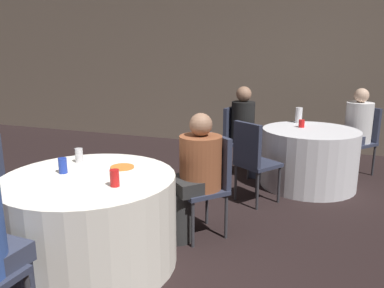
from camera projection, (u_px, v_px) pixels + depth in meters
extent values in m
plane|color=black|center=(95.00, 252.00, 3.16)|extent=(16.00, 16.00, 0.00)
cube|color=#7A6B5B|center=(228.00, 67.00, 6.71)|extent=(16.00, 0.06, 2.80)
cylinder|color=white|center=(92.00, 220.00, 2.93)|extent=(1.33, 1.33, 0.72)
cylinder|color=silver|center=(309.00, 158.00, 4.69)|extent=(1.17, 1.17, 0.72)
cube|color=#2D3347|center=(1.00, 192.00, 3.30)|extent=(0.43, 0.43, 0.04)
cylinder|color=#333338|center=(33.00, 213.00, 3.44)|extent=(0.03, 0.03, 0.42)
cylinder|color=#333338|center=(1.00, 228.00, 3.14)|extent=(0.03, 0.03, 0.42)
cylinder|color=#333338|center=(7.00, 207.00, 3.57)|extent=(0.03, 0.03, 0.42)
cube|color=#2D3347|center=(200.00, 190.00, 3.37)|extent=(0.56, 0.56, 0.04)
cube|color=#2D3347|center=(218.00, 160.00, 3.39)|extent=(0.32, 0.29, 0.46)
cylinder|color=#333338|center=(193.00, 225.00, 3.20)|extent=(0.03, 0.03, 0.42)
cylinder|color=#333338|center=(176.00, 210.00, 3.49)|extent=(0.03, 0.03, 0.42)
cylinder|color=#333338|center=(226.00, 217.00, 3.36)|extent=(0.03, 0.03, 0.42)
cylinder|color=#333338|center=(207.00, 204.00, 3.65)|extent=(0.03, 0.03, 0.42)
cube|color=#2D3347|center=(242.00, 143.00, 5.13)|extent=(0.47, 0.47, 0.04)
cube|color=#2D3347|center=(231.00, 124.00, 5.16)|extent=(0.12, 0.38, 0.46)
cylinder|color=#333338|center=(258.00, 158.00, 5.24)|extent=(0.03, 0.03, 0.42)
cylinder|color=#333338|center=(248.00, 164.00, 4.95)|extent=(0.03, 0.03, 0.42)
cylinder|color=#333338|center=(236.00, 155.00, 5.41)|extent=(0.03, 0.03, 0.42)
cylinder|color=#333338|center=(225.00, 160.00, 5.13)|extent=(0.03, 0.03, 0.42)
cube|color=#2D3347|center=(258.00, 164.00, 4.15)|extent=(0.55, 0.55, 0.04)
cube|color=#2D3347|center=(247.00, 144.00, 3.99)|extent=(0.34, 0.25, 0.46)
cylinder|color=#333338|center=(257.00, 177.00, 4.44)|extent=(0.03, 0.03, 0.42)
cylinder|color=#333338|center=(279.00, 185.00, 4.17)|extent=(0.03, 0.03, 0.42)
cylinder|color=#333338|center=(236.00, 182.00, 4.24)|extent=(0.03, 0.03, 0.42)
cylinder|color=#333338|center=(257.00, 191.00, 3.98)|extent=(0.03, 0.03, 0.42)
cube|color=#2D3347|center=(356.00, 143.00, 5.11)|extent=(0.56, 0.56, 0.04)
cube|color=#2D3347|center=(367.00, 124.00, 5.14)|extent=(0.32, 0.28, 0.46)
cylinder|color=#333338|center=(357.00, 164.00, 4.94)|extent=(0.03, 0.03, 0.42)
cylinder|color=#333338|center=(336.00, 158.00, 5.23)|extent=(0.03, 0.03, 0.42)
cylinder|color=#333338|center=(374.00, 161.00, 5.11)|extent=(0.03, 0.03, 0.42)
cylinder|color=#333338|center=(352.00, 155.00, 5.39)|extent=(0.03, 0.03, 0.42)
cylinder|color=#33384C|center=(257.00, 160.00, 5.07)|extent=(0.24, 0.24, 0.46)
cube|color=#33384C|center=(250.00, 139.00, 5.06)|extent=(0.37, 0.35, 0.12)
cylinder|color=black|center=(243.00, 122.00, 5.06)|extent=(0.31, 0.31, 0.55)
sphere|color=#997056|center=(244.00, 94.00, 4.97)|extent=(0.20, 0.20, 0.20)
cylinder|color=#33384C|center=(344.00, 160.00, 5.06)|extent=(0.24, 0.24, 0.46)
cube|color=#33384C|center=(352.00, 139.00, 5.04)|extent=(0.46, 0.46, 0.12)
cylinder|color=white|center=(359.00, 122.00, 5.05)|extent=(0.35, 0.35, 0.54)
sphere|color=#DBB293|center=(361.00, 95.00, 4.96)|extent=(0.19, 0.19, 0.19)
cylinder|color=#282828|center=(179.00, 216.00, 3.32)|extent=(0.24, 0.24, 0.46)
cube|color=#282828|center=(190.00, 184.00, 3.30)|extent=(0.48, 0.48, 0.12)
cylinder|color=brown|center=(201.00, 162.00, 3.31)|extent=(0.38, 0.38, 0.48)
sphere|color=#997056|center=(201.00, 125.00, 3.23)|extent=(0.20, 0.20, 0.20)
cylinder|color=white|center=(122.00, 168.00, 3.04)|extent=(0.21, 0.21, 0.01)
cylinder|color=orange|center=(122.00, 167.00, 3.04)|extent=(0.19, 0.19, 0.01)
cylinder|color=#1E38A5|center=(63.00, 166.00, 2.91)|extent=(0.07, 0.07, 0.12)
cylinder|color=silver|center=(79.00, 155.00, 3.20)|extent=(0.07, 0.07, 0.12)
cylinder|color=red|center=(115.00, 178.00, 2.62)|extent=(0.07, 0.07, 0.12)
cylinder|color=white|center=(299.00, 115.00, 5.03)|extent=(0.09, 0.09, 0.21)
cylinder|color=red|center=(302.00, 124.00, 4.72)|extent=(0.07, 0.07, 0.10)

